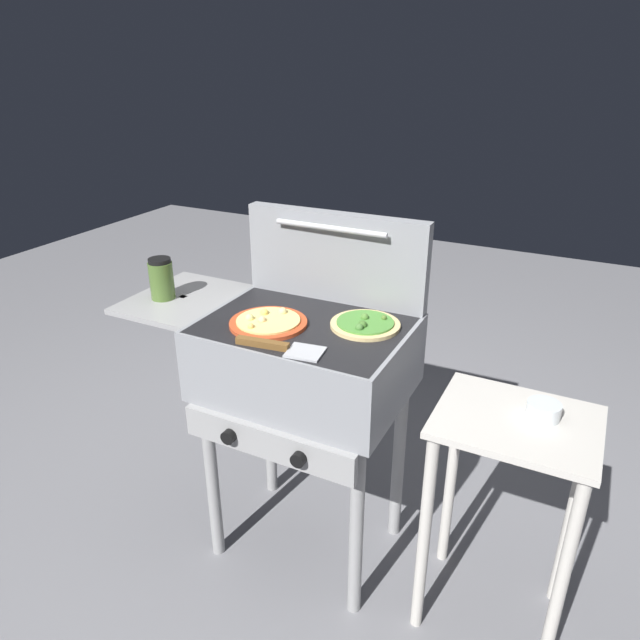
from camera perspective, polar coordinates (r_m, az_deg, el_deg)
name	(u,v)px	position (r m, az deg, el deg)	size (l,w,h in m)	color
ground_plane	(308,540)	(2.33, -1.18, -20.82)	(8.00, 8.00, 0.00)	gray
grill	(302,363)	(1.87, -1.82, -4.25)	(0.96, 0.53, 0.90)	gray
grill_lid_open	(336,257)	(1.92, 1.55, 6.22)	(0.63, 0.09, 0.30)	gray
pizza_cheese	(268,322)	(1.79, -5.14, -0.19)	(0.24, 0.24, 0.04)	#C64723
pizza_veggie	(365,324)	(1.78, 4.46, -0.40)	(0.21, 0.21, 0.04)	#E0C17F
sauce_jar	(162,279)	(2.03, -15.31, 3.93)	(0.08, 0.08, 0.14)	#4C6B2D
spatula	(280,347)	(1.64, -3.97, -2.66)	(0.27, 0.10, 0.02)	#B7BABF
prep_table	(507,480)	(1.83, 17.93, -14.75)	(0.44, 0.36, 0.75)	beige
topping_bowl_near	(543,411)	(1.73, 21.10, -8.33)	(0.09, 0.09, 0.04)	silver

